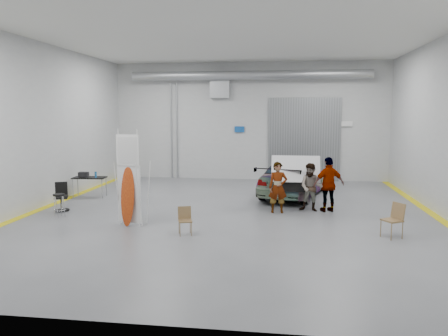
# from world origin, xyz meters

# --- Properties ---
(ground) EXTENTS (16.00, 16.00, 0.00)m
(ground) POSITION_xyz_m (0.00, 0.00, 0.00)
(ground) COLOR #5B5C62
(ground) RESTS_ON ground
(room_shell) EXTENTS (14.02, 16.18, 6.01)m
(room_shell) POSITION_xyz_m (0.24, 2.22, 4.08)
(room_shell) COLOR #AFB0B3
(room_shell) RESTS_ON ground
(sedan_car) EXTENTS (3.39, 5.50, 1.49)m
(sedan_car) POSITION_xyz_m (2.21, 3.70, 0.74)
(sedan_car) COLOR white
(sedan_car) RESTS_ON ground
(person_a) EXTENTS (0.68, 0.48, 1.77)m
(person_a) POSITION_xyz_m (1.59, 0.45, 0.89)
(person_a) COLOR #8C5C4C
(person_a) RESTS_ON ground
(person_b) EXTENTS (0.95, 0.81, 1.70)m
(person_b) POSITION_xyz_m (2.75, 0.83, 0.85)
(person_b) COLOR #486984
(person_b) RESTS_ON ground
(person_c) EXTENTS (1.21, 0.81, 1.93)m
(person_c) POSITION_xyz_m (3.35, 0.83, 0.96)
(person_c) COLOR #A86F38
(person_c) RESTS_ON ground
(surfboard_display) EXTENTS (0.81, 0.40, 2.97)m
(surfboard_display) POSITION_xyz_m (-2.83, -2.00, 1.20)
(surfboard_display) COLOR white
(surfboard_display) RESTS_ON ground
(folding_chair_near) EXTENTS (0.47, 0.50, 0.79)m
(folding_chair_near) POSITION_xyz_m (-0.97, -2.71, 0.25)
(folding_chair_near) COLOR brown
(folding_chair_near) RESTS_ON ground
(folding_chair_far) EXTENTS (0.62, 0.75, 0.97)m
(folding_chair_far) POSITION_xyz_m (4.75, -2.24, 0.30)
(folding_chair_far) COLOR brown
(folding_chair_far) RESTS_ON ground
(shop_stool) EXTENTS (0.40, 0.40, 0.78)m
(shop_stool) POSITION_xyz_m (-5.58, -1.19, 0.39)
(shop_stool) COLOR black
(shop_stool) RESTS_ON ground
(work_table) EXTENTS (1.36, 0.77, 1.07)m
(work_table) POSITION_xyz_m (-6.17, 2.27, 0.82)
(work_table) COLOR gray
(work_table) RESTS_ON ground
(office_chair) EXTENTS (0.57, 0.60, 0.99)m
(office_chair) POSITION_xyz_m (-5.96, -0.29, 0.44)
(office_chair) COLOR black
(office_chair) RESTS_ON ground
(trunk_lid) EXTENTS (1.74, 1.05, 0.04)m
(trunk_lid) POSITION_xyz_m (2.21, 1.38, 1.51)
(trunk_lid) COLOR silver
(trunk_lid) RESTS_ON sedan_car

